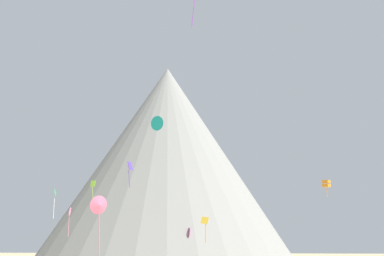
{
  "coord_description": "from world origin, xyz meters",
  "views": [
    {
      "loc": [
        10.38,
        -32.9,
        4.65
      ],
      "look_at": [
        0.79,
        49.45,
        24.39
      ],
      "focal_mm": 45.3,
      "sensor_mm": 36.0,
      "label": 1
    }
  ],
  "objects_px": {
    "rock_massif": "(164,165)",
    "kite_green_low": "(55,194)",
    "kite_lime_low": "(93,189)",
    "kite_gold_low": "(205,223)",
    "kite_indigo_mid": "(130,168)",
    "kite_orange_mid": "(326,184)",
    "kite_teal_mid": "(157,123)",
    "kite_pink_low": "(70,216)",
    "kite_rainbow_low": "(99,206)",
    "kite_magenta_low": "(189,234)"
  },
  "relations": [
    {
      "from": "kite_gold_low",
      "to": "kite_teal_mid",
      "type": "bearing_deg",
      "value": -163.61
    },
    {
      "from": "kite_pink_low",
      "to": "kite_magenta_low",
      "type": "xyz_separation_m",
      "value": [
        19.56,
        9.89,
        -3.04
      ]
    },
    {
      "from": "rock_massif",
      "to": "kite_magenta_low",
      "type": "relative_size",
      "value": 12.77
    },
    {
      "from": "kite_orange_mid",
      "to": "kite_indigo_mid",
      "type": "relative_size",
      "value": 0.78
    },
    {
      "from": "kite_rainbow_low",
      "to": "kite_teal_mid",
      "type": "bearing_deg",
      "value": 43.13
    },
    {
      "from": "rock_massif",
      "to": "kite_indigo_mid",
      "type": "distance_m",
      "value": 46.17
    },
    {
      "from": "rock_massif",
      "to": "kite_lime_low",
      "type": "height_order",
      "value": "rock_massif"
    },
    {
      "from": "kite_orange_mid",
      "to": "kite_rainbow_low",
      "type": "relative_size",
      "value": 0.46
    },
    {
      "from": "kite_rainbow_low",
      "to": "rock_massif",
      "type": "bearing_deg",
      "value": 49.09
    },
    {
      "from": "kite_indigo_mid",
      "to": "kite_teal_mid",
      "type": "distance_m",
      "value": 14.05
    },
    {
      "from": "kite_lime_low",
      "to": "kite_gold_low",
      "type": "height_order",
      "value": "kite_lime_low"
    },
    {
      "from": "kite_orange_mid",
      "to": "kite_indigo_mid",
      "type": "height_order",
      "value": "kite_indigo_mid"
    },
    {
      "from": "kite_lime_low",
      "to": "kite_magenta_low",
      "type": "bearing_deg",
      "value": 125.44
    },
    {
      "from": "kite_magenta_low",
      "to": "kite_lime_low",
      "type": "bearing_deg",
      "value": 129.96
    },
    {
      "from": "rock_massif",
      "to": "kite_green_low",
      "type": "height_order",
      "value": "rock_massif"
    },
    {
      "from": "rock_massif",
      "to": "kite_teal_mid",
      "type": "bearing_deg",
      "value": -81.96
    },
    {
      "from": "kite_green_low",
      "to": "kite_rainbow_low",
      "type": "height_order",
      "value": "kite_green_low"
    },
    {
      "from": "kite_lime_low",
      "to": "kite_orange_mid",
      "type": "bearing_deg",
      "value": 90.71
    },
    {
      "from": "kite_pink_low",
      "to": "kite_teal_mid",
      "type": "relative_size",
      "value": 1.91
    },
    {
      "from": "kite_indigo_mid",
      "to": "kite_teal_mid",
      "type": "height_order",
      "value": "kite_teal_mid"
    },
    {
      "from": "rock_massif",
      "to": "kite_rainbow_low",
      "type": "xyz_separation_m",
      "value": [
        3.77,
        -62.69,
        -14.57
      ]
    },
    {
      "from": "rock_massif",
      "to": "kite_orange_mid",
      "type": "height_order",
      "value": "rock_massif"
    },
    {
      "from": "kite_gold_low",
      "to": "kite_magenta_low",
      "type": "bearing_deg",
      "value": 160.82
    },
    {
      "from": "kite_orange_mid",
      "to": "kite_teal_mid",
      "type": "relative_size",
      "value": 1.16
    },
    {
      "from": "kite_orange_mid",
      "to": "kite_magenta_low",
      "type": "xyz_separation_m",
      "value": [
        -25.12,
        3.16,
        -8.72
      ]
    },
    {
      "from": "kite_pink_low",
      "to": "kite_teal_mid",
      "type": "distance_m",
      "value": 21.99
    },
    {
      "from": "rock_massif",
      "to": "kite_orange_mid",
      "type": "bearing_deg",
      "value": -38.62
    },
    {
      "from": "kite_orange_mid",
      "to": "kite_gold_low",
      "type": "relative_size",
      "value": 0.76
    },
    {
      "from": "kite_green_low",
      "to": "kite_teal_mid",
      "type": "xyz_separation_m",
      "value": [
        15.57,
        5.14,
        12.57
      ]
    },
    {
      "from": "kite_orange_mid",
      "to": "kite_gold_low",
      "type": "height_order",
      "value": "kite_orange_mid"
    },
    {
      "from": "rock_massif",
      "to": "kite_rainbow_low",
      "type": "relative_size",
      "value": 9.5
    },
    {
      "from": "kite_orange_mid",
      "to": "kite_rainbow_low",
      "type": "bearing_deg",
      "value": -5.14
    },
    {
      "from": "kite_indigo_mid",
      "to": "kite_magenta_low",
      "type": "distance_m",
      "value": 23.97
    },
    {
      "from": "kite_green_low",
      "to": "kite_lime_low",
      "type": "xyz_separation_m",
      "value": [
        7.9,
        -5.15,
        0.14
      ]
    },
    {
      "from": "kite_gold_low",
      "to": "kite_lime_low",
      "type": "bearing_deg",
      "value": -113.96
    },
    {
      "from": "kite_gold_low",
      "to": "kite_pink_low",
      "type": "bearing_deg",
      "value": -142.96
    },
    {
      "from": "kite_lime_low",
      "to": "kite_magenta_low",
      "type": "height_order",
      "value": "kite_lime_low"
    },
    {
      "from": "kite_lime_low",
      "to": "kite_orange_mid",
      "type": "height_order",
      "value": "kite_orange_mid"
    },
    {
      "from": "kite_magenta_low",
      "to": "kite_orange_mid",
      "type": "bearing_deg",
      "value": -118.01
    },
    {
      "from": "rock_massif",
      "to": "kite_rainbow_low",
      "type": "height_order",
      "value": "rock_massif"
    },
    {
      "from": "kite_green_low",
      "to": "kite_teal_mid",
      "type": "bearing_deg",
      "value": -89.41
    },
    {
      "from": "kite_gold_low",
      "to": "rock_massif",
      "type": "bearing_deg",
      "value": 164.6
    },
    {
      "from": "kite_rainbow_low",
      "to": "kite_indigo_mid",
      "type": "bearing_deg",
      "value": 48.58
    },
    {
      "from": "kite_green_low",
      "to": "kite_pink_low",
      "type": "distance_m",
      "value": 6.99
    },
    {
      "from": "kite_green_low",
      "to": "kite_magenta_low",
      "type": "bearing_deg",
      "value": -68.52
    },
    {
      "from": "kite_orange_mid",
      "to": "kite_pink_low",
      "type": "height_order",
      "value": "kite_orange_mid"
    },
    {
      "from": "kite_orange_mid",
      "to": "kite_gold_low",
      "type": "bearing_deg",
      "value": -17.33
    },
    {
      "from": "kite_teal_mid",
      "to": "kite_indigo_mid",
      "type": "bearing_deg",
      "value": 101.08
    },
    {
      "from": "kite_orange_mid",
      "to": "rock_massif",
      "type": "bearing_deg",
      "value": -92.86
    },
    {
      "from": "rock_massif",
      "to": "kite_gold_low",
      "type": "xyz_separation_m",
      "value": [
        13.89,
        -42.77,
        -15.75
      ]
    }
  ]
}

